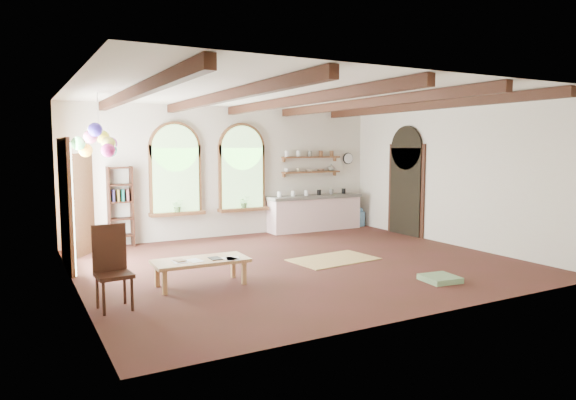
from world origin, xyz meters
TOP-DOWN VIEW (x-y plane):
  - floor at (0.00, 0.00)m, footprint 8.00×8.00m
  - ceiling_beams at (0.00, 0.00)m, footprint 6.20×6.80m
  - window_left at (-1.40, 3.43)m, footprint 1.30×0.28m
  - window_right at (0.30, 3.43)m, footprint 1.30×0.28m
  - left_doorway at (-3.95, 1.80)m, footprint 0.10×1.90m
  - right_doorway at (3.95, 1.50)m, footprint 0.10×1.30m
  - kitchen_counter at (2.30, 3.20)m, footprint 2.68×0.62m
  - wall_shelf_lower at (2.30, 3.38)m, footprint 1.70×0.24m
  - wall_shelf_upper at (2.30, 3.38)m, footprint 1.70×0.24m
  - wall_clock at (3.55, 3.45)m, footprint 0.32×0.04m
  - bookshelf at (-2.70, 3.32)m, footprint 0.53×0.32m
  - coffee_table at (-2.20, -0.63)m, footprint 1.53×0.73m
  - side_chair at (-3.65, -1.22)m, footprint 0.49×0.49m
  - floor_mat at (0.73, -0.08)m, footprint 1.77×1.21m
  - floor_cushion at (1.38, -2.30)m, footprint 0.60×0.60m
  - water_jug_a at (3.75, 3.20)m, footprint 0.28×0.28m
  - water_jug_b at (3.82, 3.20)m, footprint 0.27×0.27m
  - balloon_cluster at (-3.41, 1.31)m, footprint 0.81×0.91m
  - table_book at (-2.61, -0.62)m, footprint 0.19×0.25m
  - tablet at (-1.98, -0.70)m, footprint 0.17×0.25m
  - potted_plant_left at (-1.40, 3.32)m, footprint 0.27×0.23m
  - potted_plant_right at (0.30, 3.32)m, footprint 0.27×0.23m
  - shelf_cup_a at (1.55, 3.38)m, footprint 0.12×0.10m
  - shelf_cup_b at (1.90, 3.38)m, footprint 0.10×0.10m
  - shelf_bowl_a at (2.25, 3.38)m, footprint 0.22×0.22m
  - shelf_bowl_b at (2.60, 3.38)m, footprint 0.20×0.20m
  - shelf_vase at (2.95, 3.38)m, footprint 0.18×0.18m

SIDE VIEW (x-z plane):
  - floor at x=0.00m, z-range 0.00..0.00m
  - floor_mat at x=0.73m, z-range 0.00..0.02m
  - floor_cushion at x=1.38m, z-range 0.00..0.09m
  - water_jug_b at x=3.82m, z-range -0.04..0.48m
  - water_jug_a at x=3.75m, z-range -0.04..0.51m
  - side_chair at x=-3.65m, z-range -0.25..0.92m
  - coffee_table at x=-2.20m, z-range 0.16..0.60m
  - tablet at x=-1.98m, z-range 0.43..0.44m
  - table_book at x=-2.61m, z-range 0.43..0.45m
  - kitchen_counter at x=2.30m, z-range 0.01..0.95m
  - potted_plant_left at x=-1.40m, z-range 0.70..1.00m
  - potted_plant_right at x=0.30m, z-range 0.70..1.00m
  - bookshelf at x=-2.70m, z-range 0.00..1.80m
  - right_doorway at x=3.95m, z-range -0.10..2.30m
  - left_doorway at x=-3.95m, z-range -0.10..2.40m
  - wall_shelf_lower at x=2.30m, z-range 1.53..1.57m
  - shelf_bowl_a at x=2.25m, z-range 1.57..1.62m
  - shelf_bowl_b at x=2.60m, z-range 1.57..1.63m
  - shelf_cup_b at x=1.90m, z-range 1.57..1.66m
  - shelf_cup_a at x=1.55m, z-range 1.57..1.67m
  - window_left at x=-1.40m, z-range 0.53..2.73m
  - window_right at x=0.30m, z-range 0.53..2.73m
  - shelf_vase at x=2.95m, z-range 1.57..1.76m
  - wall_clock at x=3.55m, z-range 1.74..2.06m
  - wall_shelf_upper at x=2.30m, z-range 1.93..1.97m
  - balloon_cluster at x=-3.41m, z-range 1.75..2.90m
  - ceiling_beams at x=0.00m, z-range 3.01..3.19m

